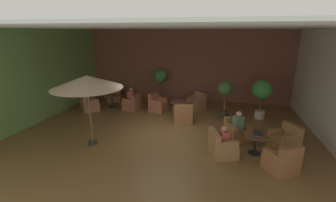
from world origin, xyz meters
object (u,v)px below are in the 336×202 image
Objects in this scene: armchair_front_left_south at (237,132)px; cafe_table_front_left at (256,140)px; armchair_mid_center_east at (132,103)px; patron_by_window at (238,122)px; potted_tree_left_corner at (225,92)px; cafe_table_mid_center at (112,98)px; armchair_front_left_east at (285,141)px; armchair_front_right_north at (183,116)px; cafe_table_front_right at (179,104)px; armchair_front_right_east at (197,103)px; iced_drink_cup at (256,132)px; potted_tree_mid_left at (262,92)px; armchair_mid_center_north at (89,105)px; armchair_front_left_north at (282,161)px; patron_with_friend at (224,136)px; patron_blue_shirt at (131,95)px; armchair_mid_center_south at (114,95)px; potted_tree_mid_right at (160,79)px; armchair_front_right_south at (158,104)px; open_laptop at (258,134)px; patio_umbrella_tall_red at (87,82)px; armchair_front_left_west at (222,146)px.

cafe_table_front_left is at bearing -61.69° from armchair_front_left_south.
patron_by_window is (5.04, -2.47, 0.39)m from armchair_mid_center_east.
cafe_table_mid_center is at bearing 176.58° from potted_tree_left_corner.
armchair_front_left_east is 1.10× the size of armchair_front_right_north.
cafe_table_mid_center is (-3.60, 0.28, -0.01)m from cafe_table_front_right.
armchair_front_left_east reaches higher than armchair_front_right_east.
armchair_front_left_south is 9.29× the size of iced_drink_cup.
cafe_table_mid_center is at bearing 179.80° from potted_tree_mid_left.
armchair_mid_center_east is at bearing 154.13° from armchair_front_left_south.
armchair_front_right_north is 2.21m from potted_tree_left_corner.
armchair_front_left_south is at bearing -13.98° from armchair_mid_center_north.
armchair_front_left_north is 1.25× the size of armchair_mid_center_east.
potted_tree_left_corner is 2.85× the size of patron_with_friend.
patron_with_friend is (4.54, -3.77, 0.35)m from armchair_mid_center_east.
patron_blue_shirt is at bearing 154.25° from armchair_front_left_south.
armchair_mid_center_south is 0.52× the size of potted_tree_mid_right.
armchair_front_left_south is 3.66m from armchair_front_right_east.
armchair_front_right_east reaches higher than armchair_mid_center_east.
armchair_front_right_south is 4.89m from potted_tree_mid_left.
cafe_table_front_right is at bearing -18.86° from armchair_mid_center_south.
armchair_front_left_north is at bearing -59.09° from open_laptop.
armchair_mid_center_east reaches higher than cafe_table_mid_center.
armchair_front_right_east is 2.91× the size of open_laptop.
potted_tree_mid_left is at bearing 34.10° from patio_umbrella_tall_red.
armchair_front_right_east is 1.54× the size of patron_blue_shirt.
armchair_front_left_east is 4.95m from armchair_front_right_east.
armchair_front_left_east is 4.09m from armchair_front_right_north.
armchair_front_left_south is at bearing 70.37° from patron_with_friend.
patio_umbrella_tall_red is 3.55× the size of patron_by_window.
cafe_table_mid_center is 1.18m from armchair_mid_center_east.
patio_umbrella_tall_red reaches higher than armchair_front_right_north.
armchair_front_left_east is at bearing -82.31° from potted_tree_mid_left.
potted_tree_mid_left reaches higher than armchair_front_left_west.
patron_blue_shirt reaches higher than iced_drink_cup.
armchair_front_right_south is at bearing 150.04° from armchair_front_left_east.
armchair_mid_center_south reaches higher than armchair_mid_center_north.
open_laptop is (1.11, 0.37, 0.38)m from armchair_front_left_west.
patio_umbrella_tall_red reaches higher than armchair_front_left_west.
patio_umbrella_tall_red reaches higher than armchair_front_left_south.
cafe_table_front_right is 2.45m from armchair_mid_center_east.
armchair_front_left_west is 0.98× the size of armchair_front_right_east.
patron_blue_shirt is 0.99× the size of patron_by_window.
patron_by_window is at bearing -61.69° from armchair_front_left_south.
armchair_front_right_south is 3.35m from potted_tree_left_corner.
armchair_front_left_east is 2.20m from patron_with_friend.
patron_blue_shirt is (-4.57, 0.20, -0.45)m from potted_tree_left_corner.
armchair_mid_center_east reaches higher than armchair_front_left_south.
armchair_front_right_north reaches higher than open_laptop.
armchair_front_left_north is at bearing -35.74° from armchair_mid_center_south.
armchair_front_right_north is 1.99m from armchair_front_right_south.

